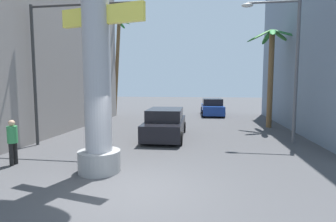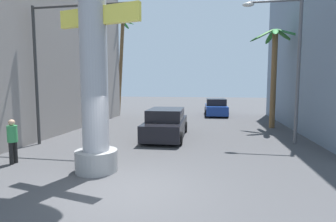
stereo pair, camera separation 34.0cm
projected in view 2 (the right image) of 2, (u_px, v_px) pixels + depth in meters
ground_plane at (179, 129)px, 16.82m from camera, size 89.24×89.24×0.00m
neon_sign_pole at (93, 35)px, 8.22m from camera, size 3.27×1.37×9.96m
street_lamp at (289, 55)px, 12.44m from camera, size 2.75×0.28×6.92m
traffic_light_mast at (64, 48)px, 11.91m from camera, size 5.17×0.32×6.44m
car_lead at (166, 124)px, 14.13m from camera, size 2.19×4.93×1.56m
car_far at (216, 107)px, 24.47m from camera, size 2.21×4.83×1.56m
palm_tree_mid_right at (274, 62)px, 16.93m from camera, size 3.23×3.27×6.46m
palm_tree_far_left at (120, 57)px, 24.34m from camera, size 2.54×2.56×8.97m
pedestrian_curb_left at (13, 138)px, 9.38m from camera, size 0.35×0.35×1.61m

